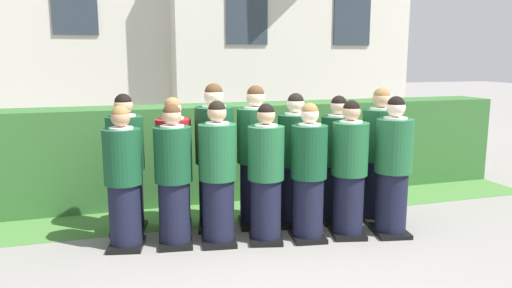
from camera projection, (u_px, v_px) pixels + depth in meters
name	position (u px, v px, depth m)	size (l,w,h in m)	color
ground_plane	(263.00, 240.00, 5.45)	(60.00, 60.00, 0.00)	gray
student_front_row_0	(124.00, 181.00, 5.11)	(0.44, 0.50, 1.53)	black
student_front_row_1	(174.00, 179.00, 5.19)	(0.41, 0.48, 1.54)	black
student_front_row_2	(218.00, 177.00, 5.24)	(0.42, 0.52, 1.57)	black
student_front_row_3	(266.00, 177.00, 5.30)	(0.45, 0.51, 1.53)	black
student_front_row_4	(309.00, 176.00, 5.36)	(0.41, 0.48, 1.54)	black
student_front_row_5	(349.00, 172.00, 5.46)	(0.45, 0.52, 1.56)	black
student_front_row_6	(393.00, 170.00, 5.50)	(0.45, 0.52, 1.60)	black
student_rear_row_0	(126.00, 167.00, 5.60)	(0.46, 0.53, 1.62)	black
student_in_red_blazer	(174.00, 168.00, 5.67)	(0.44, 0.53, 1.57)	black
student_rear_row_2	(215.00, 160.00, 5.71)	(0.49, 0.58, 1.73)	black
student_rear_row_3	(256.00, 160.00, 5.80)	(0.47, 0.55, 1.70)	black
student_rear_row_4	(295.00, 163.00, 5.84)	(0.47, 0.53, 1.61)	black
student_rear_row_5	(337.00, 163.00, 5.94)	(0.44, 0.53, 1.57)	black
student_rear_row_6	(379.00, 158.00, 5.99)	(0.46, 0.53, 1.66)	black
hedge	(223.00, 151.00, 7.08)	(8.82, 0.70, 1.35)	#33662D
school_building_annex	(270.00, 12.00, 12.56)	(5.82, 4.55, 6.23)	beige
lawn_strip	(238.00, 211.00, 6.44)	(8.82, 0.90, 0.01)	#477A38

